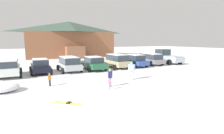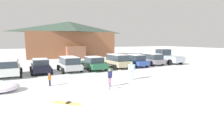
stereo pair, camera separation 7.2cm
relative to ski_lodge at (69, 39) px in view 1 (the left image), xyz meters
The scene contains 16 objects.
ground 31.41m from the ski_lodge, 97.27° to the right, with size 160.00×160.00×0.00m, color white.
ski_lodge is the anchor object (origin of this frame).
parked_white_suv 22.66m from the ski_lodge, 119.19° to the right, with size 2.28×4.20×1.65m.
parked_black_sedan 20.99m from the ski_lodge, 112.82° to the right, with size 2.13×4.14×1.59m.
parked_silver_wagon 20.20m from the ski_lodge, 104.44° to the right, with size 2.30×4.27×1.69m.
parked_green_coupe 19.90m from the ski_lodge, 96.11° to the right, with size 2.26×4.68×1.61m.
parked_beige_suv 19.85m from the ski_lodge, 86.65° to the right, with size 2.22×4.32×1.76m.
parked_blue_hatchback 20.37m from the ski_lodge, 78.64° to the right, with size 2.25×4.09×1.63m.
parked_grey_wagon 20.64m from the ski_lodge, 69.60° to the right, with size 2.42×4.76×1.65m.
pickup_truck 21.83m from the ski_lodge, 61.28° to the right, with size 2.49×5.31×2.15m.
skier_adult_in_blue_parka 26.57m from the ski_lodge, 92.44° to the right, with size 0.51×0.44×1.67m.
skier_child_in_pink_snowsuit 28.86m from the ski_lodge, 98.73° to the right, with size 0.31×0.20×0.89m.
skier_child_in_orange_jacket 26.72m from the ski_lodge, 107.52° to the right, with size 0.27×0.29×0.99m.
skier_teen_in_navy_coat 28.09m from the ski_lodge, 98.09° to the right, with size 0.46×0.35×1.41m.
pair_of_skis 30.99m from the ski_lodge, 104.43° to the right, with size 1.42×1.36×0.08m.
plowed_snow_pile 28.02m from the ski_lodge, 113.79° to the right, with size 2.37×1.89×0.58m, color white.
Camera 1 is at (-5.89, -8.29, 3.47)m, focal length 28.00 mm.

